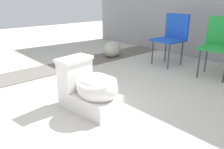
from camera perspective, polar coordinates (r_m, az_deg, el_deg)
The scene contains 6 objects.
ground_plane at distance 2.25m, azimuth -10.44°, elevation -9.55°, with size 14.00×14.00×0.00m, color #B7B2A8.
gravel_strip at distance 3.60m, azimuth -15.46°, elevation 1.37°, with size 0.56×8.00×0.01m, color #605B56.
toilet at distance 2.19m, azimuth -5.80°, elevation -3.72°, with size 0.68×0.46×0.52m.
folding_chair_left at distance 3.81m, azimuth 15.49°, elevation 10.16°, with size 0.47×0.47×0.83m.
folding_chair_middle at distance 3.44m, azimuth 26.42°, elevation 7.94°, with size 0.51×0.51×0.83m.
boulder_near at distance 4.19m, azimuth 0.01°, elevation 6.60°, with size 0.42×0.31×0.30m, color #ADA899.
Camera 1 is at (1.71, -0.99, 1.07)m, focal length 35.00 mm.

